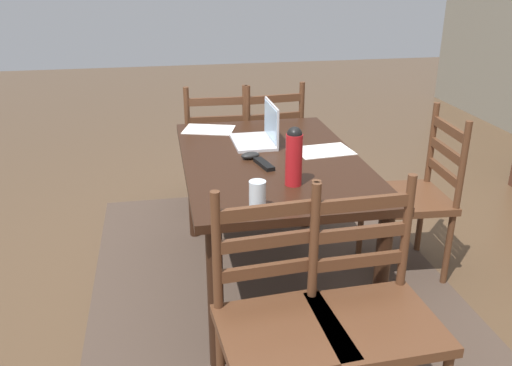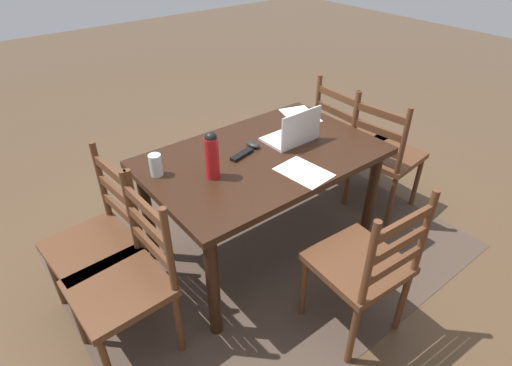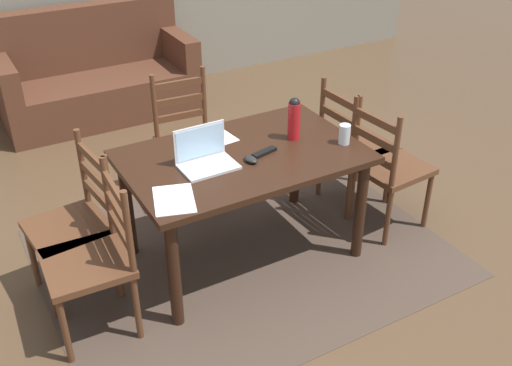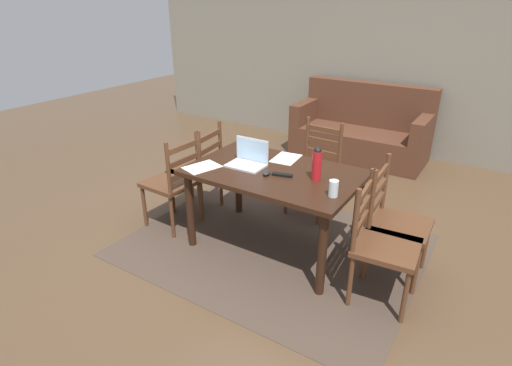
{
  "view_description": "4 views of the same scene",
  "coord_description": "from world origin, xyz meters",
  "px_view_note": "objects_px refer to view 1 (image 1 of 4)",
  "views": [
    {
      "loc": [
        2.59,
        -0.56,
        1.7
      ],
      "look_at": [
        0.01,
        -0.08,
        0.61
      ],
      "focal_mm": 37.9,
      "sensor_mm": 36.0,
      "label": 1
    },
    {
      "loc": [
        1.38,
        1.68,
        1.99
      ],
      "look_at": [
        0.12,
        0.09,
        0.63
      ],
      "focal_mm": 29.13,
      "sensor_mm": 36.0,
      "label": 2
    },
    {
      "loc": [
        -1.49,
        -2.79,
        2.44
      ],
      "look_at": [
        0.12,
        0.06,
        0.48
      ],
      "focal_mm": 41.97,
      "sensor_mm": 36.0,
      "label": 3
    },
    {
      "loc": [
        1.59,
        -2.78,
        2.09
      ],
      "look_at": [
        -0.14,
        -0.07,
        0.62
      ],
      "focal_mm": 28.93,
      "sensor_mm": 36.0,
      "label": 4
    }
  ],
  "objects_px": {
    "chair_left_far": "(267,147)",
    "drinking_glass": "(257,196)",
    "chair_right_near": "(278,325)",
    "computer_mouse": "(250,155)",
    "chair_far_head": "(414,196)",
    "water_bottle": "(294,155)",
    "chair_left_near": "(216,150)",
    "tv_remote": "(264,164)",
    "laptop": "(261,133)",
    "chair_right_far": "(373,314)",
    "dining_table": "(271,175)"
  },
  "relations": [
    {
      "from": "water_bottle",
      "to": "laptop",
      "type": "bearing_deg",
      "value": -177.4
    },
    {
      "from": "chair_right_far",
      "to": "chair_right_near",
      "type": "xyz_separation_m",
      "value": [
        0.0,
        -0.37,
        0.0
      ]
    },
    {
      "from": "chair_left_near",
      "to": "chair_far_head",
      "type": "distance_m",
      "value": 1.43
    },
    {
      "from": "chair_right_far",
      "to": "computer_mouse",
      "type": "relative_size",
      "value": 9.5
    },
    {
      "from": "chair_far_head",
      "to": "water_bottle",
      "type": "bearing_deg",
      "value": -65.26
    },
    {
      "from": "laptop",
      "to": "chair_far_head",
      "type": "bearing_deg",
      "value": 72.89
    },
    {
      "from": "water_bottle",
      "to": "tv_remote",
      "type": "xyz_separation_m",
      "value": [
        -0.26,
        -0.08,
        -0.13
      ]
    },
    {
      "from": "chair_far_head",
      "to": "chair_left_far",
      "type": "height_order",
      "value": "same"
    },
    {
      "from": "chair_left_far",
      "to": "tv_remote",
      "type": "relative_size",
      "value": 5.59
    },
    {
      "from": "computer_mouse",
      "to": "tv_remote",
      "type": "distance_m",
      "value": 0.13
    },
    {
      "from": "laptop",
      "to": "chair_left_far",
      "type": "bearing_deg",
      "value": 165.54
    },
    {
      "from": "chair_left_far",
      "to": "computer_mouse",
      "type": "bearing_deg",
      "value": -16.62
    },
    {
      "from": "drinking_glass",
      "to": "computer_mouse",
      "type": "height_order",
      "value": "drinking_glass"
    },
    {
      "from": "dining_table",
      "to": "chair_far_head",
      "type": "relative_size",
      "value": 1.5
    },
    {
      "from": "computer_mouse",
      "to": "laptop",
      "type": "bearing_deg",
      "value": 146.95
    },
    {
      "from": "chair_left_far",
      "to": "chair_right_near",
      "type": "bearing_deg",
      "value": -10.53
    },
    {
      "from": "chair_far_head",
      "to": "chair_left_far",
      "type": "distance_m",
      "value": 1.19
    },
    {
      "from": "drinking_glass",
      "to": "chair_right_near",
      "type": "bearing_deg",
      "value": 0.38
    },
    {
      "from": "laptop",
      "to": "chair_left_near",
      "type": "bearing_deg",
      "value": -166.63
    },
    {
      "from": "water_bottle",
      "to": "drinking_glass",
      "type": "bearing_deg",
      "value": -41.9
    },
    {
      "from": "chair_right_far",
      "to": "drinking_glass",
      "type": "distance_m",
      "value": 0.64
    },
    {
      "from": "chair_left_far",
      "to": "water_bottle",
      "type": "distance_m",
      "value": 1.45
    },
    {
      "from": "chair_left_near",
      "to": "chair_right_far",
      "type": "relative_size",
      "value": 1.0
    },
    {
      "from": "chair_right_near",
      "to": "tv_remote",
      "type": "bearing_deg",
      "value": 172.08
    },
    {
      "from": "chair_far_head",
      "to": "chair_left_near",
      "type": "bearing_deg",
      "value": -134.83
    },
    {
      "from": "chair_far_head",
      "to": "chair_right_near",
      "type": "height_order",
      "value": "same"
    },
    {
      "from": "dining_table",
      "to": "computer_mouse",
      "type": "relative_size",
      "value": 14.29
    },
    {
      "from": "dining_table",
      "to": "laptop",
      "type": "height_order",
      "value": "laptop"
    },
    {
      "from": "chair_left_far",
      "to": "drinking_glass",
      "type": "xyz_separation_m",
      "value": [
        1.61,
        -0.38,
        0.35
      ]
    },
    {
      "from": "chair_right_near",
      "to": "computer_mouse",
      "type": "distance_m",
      "value": 1.06
    },
    {
      "from": "chair_right_near",
      "to": "drinking_glass",
      "type": "relative_size",
      "value": 7.55
    },
    {
      "from": "laptop",
      "to": "computer_mouse",
      "type": "relative_size",
      "value": 3.23
    },
    {
      "from": "dining_table",
      "to": "tv_remote",
      "type": "relative_size",
      "value": 8.41
    },
    {
      "from": "chair_right_near",
      "to": "drinking_glass",
      "type": "bearing_deg",
      "value": -179.62
    },
    {
      "from": "chair_left_near",
      "to": "chair_far_head",
      "type": "height_order",
      "value": "same"
    },
    {
      "from": "computer_mouse",
      "to": "tv_remote",
      "type": "relative_size",
      "value": 0.59
    },
    {
      "from": "computer_mouse",
      "to": "chair_far_head",
      "type": "bearing_deg",
      "value": 79.19
    },
    {
      "from": "drinking_glass",
      "to": "tv_remote",
      "type": "relative_size",
      "value": 0.74
    },
    {
      "from": "computer_mouse",
      "to": "tv_remote",
      "type": "height_order",
      "value": "computer_mouse"
    },
    {
      "from": "chair_right_near",
      "to": "computer_mouse",
      "type": "bearing_deg",
      "value": 175.71
    },
    {
      "from": "drinking_glass",
      "to": "chair_left_near",
      "type": "bearing_deg",
      "value": 179.85
    },
    {
      "from": "chair_far_head",
      "to": "chair_right_far",
      "type": "height_order",
      "value": "same"
    },
    {
      "from": "laptop",
      "to": "tv_remote",
      "type": "xyz_separation_m",
      "value": [
        0.37,
        -0.06,
        -0.05
      ]
    },
    {
      "from": "water_bottle",
      "to": "chair_left_far",
      "type": "bearing_deg",
      "value": 173.18
    },
    {
      "from": "dining_table",
      "to": "chair_right_far",
      "type": "distance_m",
      "value": 1.04
    },
    {
      "from": "chair_left_far",
      "to": "water_bottle",
      "type": "bearing_deg",
      "value": -6.82
    },
    {
      "from": "chair_right_far",
      "to": "computer_mouse",
      "type": "distance_m",
      "value": 1.09
    },
    {
      "from": "chair_left_near",
      "to": "drinking_glass",
      "type": "relative_size",
      "value": 7.55
    },
    {
      "from": "chair_right_far",
      "to": "chair_far_head",
      "type": "bearing_deg",
      "value": 147.13
    },
    {
      "from": "chair_far_head",
      "to": "computer_mouse",
      "type": "bearing_deg",
      "value": -90.67
    }
  ]
}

